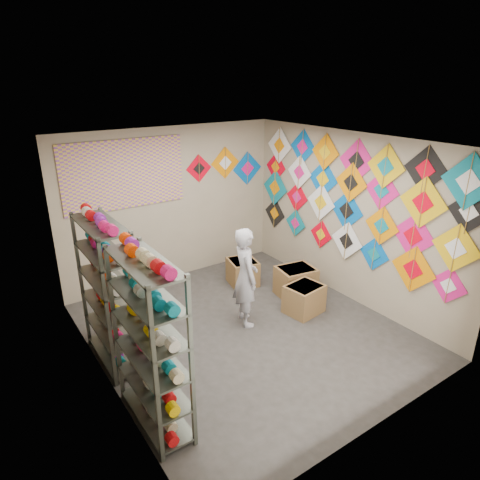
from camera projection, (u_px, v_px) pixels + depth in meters
ground at (246, 331)px, 6.22m from camera, size 4.50×4.50×0.00m
room_walls at (247, 224)px, 5.63m from camera, size 4.50×4.50×4.50m
shelf_rack_front at (151, 345)px, 4.29m from camera, size 0.40×1.10×1.90m
shelf_rack_back at (108, 294)px, 5.29m from camera, size 0.40×1.10×1.90m
string_spools at (126, 309)px, 4.75m from camera, size 0.12×2.36×0.12m
kite_wall_display at (353, 199)px, 6.62m from camera, size 0.06×4.33×2.07m
back_wall_kites at (228, 167)px, 7.87m from camera, size 1.62×0.02×0.78m
poster at (125, 174)px, 6.79m from camera, size 2.00×0.01×1.10m
shopkeeper at (246, 277)px, 6.18m from camera, size 0.74×0.65×1.50m
carton_a at (304, 299)px, 6.64m from camera, size 0.60×0.53×0.45m
carton_b at (296, 282)px, 7.15m from camera, size 0.67×0.58×0.49m
carton_c at (243, 272)px, 7.56m from camera, size 0.57×0.60×0.45m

